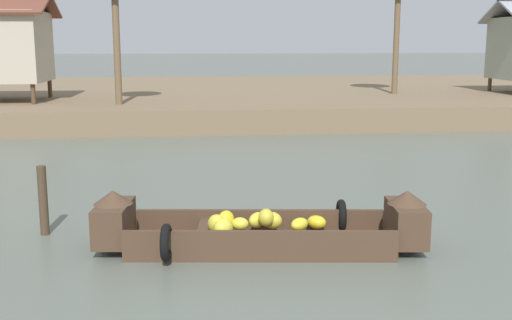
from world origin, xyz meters
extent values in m
plane|color=#596056|center=(0.00, 10.00, 0.00)|extent=(300.00, 300.00, 0.00)
cube|color=#756047|center=(0.00, 27.06, 0.41)|extent=(160.00, 20.00, 0.83)
cube|color=#473323|center=(0.35, 5.84, 0.06)|extent=(3.90, 1.59, 0.12)
cube|color=#473323|center=(0.41, 6.38, 0.28)|extent=(3.78, 0.51, 0.32)
cube|color=#473323|center=(0.29, 5.29, 0.28)|extent=(3.78, 0.51, 0.32)
cube|color=#473323|center=(2.46, 5.60, 0.40)|extent=(0.57, 1.04, 0.56)
cone|color=#473323|center=(2.46, 5.60, 0.78)|extent=(0.62, 0.62, 0.20)
cube|color=#473323|center=(-1.76, 6.07, 0.40)|extent=(0.57, 1.04, 0.56)
cone|color=#473323|center=(-1.76, 6.07, 0.78)|extent=(0.62, 0.62, 0.20)
cube|color=#473323|center=(-0.45, 5.93, 0.30)|extent=(0.32, 1.07, 0.05)
torus|color=black|center=(1.69, 6.35, 0.31)|extent=(0.18, 0.53, 0.52)
torus|color=black|center=(-0.99, 5.32, 0.31)|extent=(0.18, 0.53, 0.52)
ellipsoid|color=gold|center=(0.55, 5.96, 0.39)|extent=(0.39, 0.38, 0.25)
ellipsoid|color=yellow|center=(0.06, 5.82, 0.39)|extent=(0.32, 0.31, 0.19)
ellipsoid|color=gold|center=(-0.28, 5.77, 0.42)|extent=(0.29, 0.26, 0.28)
ellipsoid|color=yellow|center=(0.34, 6.05, 0.38)|extent=(0.38, 0.39, 0.23)
ellipsoid|color=yellow|center=(1.24, 6.08, 0.31)|extent=(0.38, 0.38, 0.20)
ellipsoid|color=yellow|center=(0.93, 5.82, 0.36)|extent=(0.38, 0.38, 0.19)
ellipsoid|color=yellow|center=(-0.20, 5.62, 0.40)|extent=(0.40, 0.40, 0.28)
ellipsoid|color=gold|center=(0.44, 5.86, 0.46)|extent=(0.23, 0.27, 0.26)
ellipsoid|color=yellow|center=(-0.14, 5.91, 0.44)|extent=(0.34, 0.34, 0.27)
cylinder|color=#4C3826|center=(-6.03, 19.82, 1.18)|extent=(0.16, 0.16, 0.71)
cylinder|color=#4C3826|center=(-6.03, 22.57, 1.18)|extent=(0.16, 0.16, 0.71)
cylinder|color=#4C3826|center=(12.74, 23.75, 1.12)|extent=(0.16, 0.16, 0.59)
cylinder|color=brown|center=(8.05, 22.81, 3.12)|extent=(0.24, 0.24, 4.58)
cylinder|color=brown|center=(-3.04, 19.44, 2.93)|extent=(0.24, 0.24, 4.20)
cylinder|color=#423323|center=(-2.94, 6.90, 0.55)|extent=(0.14, 0.14, 1.10)
camera|label=1|loc=(-0.67, -2.87, 2.99)|focal=43.89mm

